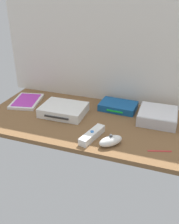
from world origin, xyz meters
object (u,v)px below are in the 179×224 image
Objects in this scene: mini_computer at (158,116)px; game_case at (27,101)px; remote_wand at (92,135)px; remote_nunchuk at (111,141)px; game_console at (64,110)px; network_router at (118,106)px; stylus_pen at (160,151)px.

game_case is (-67.98, -2.37, -1.88)cm from mini_computer.
remote_wand is at bearing -135.17° from mini_computer.
mini_computer is 33.54cm from remote_wand.
game_console is at bearing -168.25° from remote_nunchuk.
network_router is at bearing -2.20° from game_case.
game_console is at bearing -169.88° from mini_computer.
remote_nunchuk is 1.14× the size of stylus_pen.
network_router is at bearing 128.06° from stylus_pen.
network_router is (48.11, 8.27, 0.94)cm from game_case.
remote_wand is at bearing -94.49° from network_router.
stylus_pen is at bearing -19.45° from game_console.
game_console is 49.69cm from stylus_pen.
game_console is 33.71cm from remote_nunchuk.
remote_nunchuk is at bearing -36.07° from game_case.
remote_wand is 27.10cm from stylus_pen.
game_case is (-24.24, 5.43, -1.44)cm from game_console.
network_router reaches higher than stylus_pen.
remote_wand is 8.77cm from remote_nunchuk.
network_router is (-19.87, 5.89, -0.94)cm from mini_computer.
remote_nunchuk reaches higher than game_case.
remote_wand is at bearing 179.83° from stylus_pen.
mini_computer reaches higher than game_case.
network_router and remote_wand have the same top height.
remote_nunchuk is (28.41, -18.14, -0.16)cm from game_console.
stylus_pen is at bearing -82.07° from mini_computer.
remote_wand is at bearing -39.16° from game_console.
stylus_pen is at bearing -48.91° from network_router.
game_case is at bearing -178.00° from mini_computer.
remote_nunchuk is (52.65, -23.58, 1.28)cm from game_case.
remote_nunchuk reaches higher than remote_wand.
network_router is 1.82× the size of remote_nunchuk.
game_case is at bearing -159.82° from remote_nunchuk.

